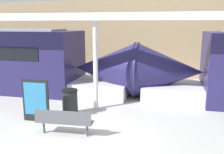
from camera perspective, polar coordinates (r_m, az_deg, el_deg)
name	(u,v)px	position (r m, az deg, el deg)	size (l,w,h in m)	color
ground_plane	(77,140)	(7.86, -7.98, -14.11)	(60.00, 60.00, 0.00)	#B2AFA8
station_wall	(130,39)	(16.70, 4.07, 8.74)	(56.00, 0.20, 5.00)	#9E8460
bench_near	(64,120)	(8.01, -10.95, -9.65)	(1.82, 0.53, 0.86)	#4C4F54
trash_bin	(70,102)	(9.77, -9.57, -5.68)	(0.61, 0.61, 1.00)	black
poster_board	(36,100)	(9.32, -17.04, -5.14)	(1.00, 0.07, 1.54)	black
support_column_near	(96,66)	(10.01, -3.78, 2.48)	(0.19, 0.19, 3.58)	silver
canopy_beam	(95,17)	(9.87, -3.94, 13.61)	(28.00, 0.60, 0.28)	silver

